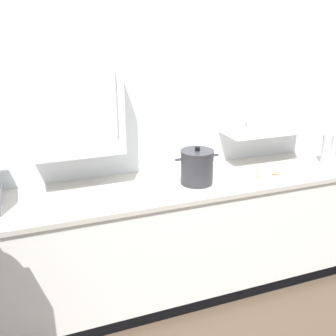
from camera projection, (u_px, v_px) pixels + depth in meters
The scene contains 5 objects.
back_wall_tiled at pixel (169, 123), 3.03m from camera, with size 4.25×0.44×2.54m.
counter_unit at pixel (184, 237), 3.04m from camera, with size 3.88×0.67×0.95m.
thermos_flask at pixel (327, 149), 3.23m from camera, with size 0.09×0.09×0.25m.
wooden_spoon at pixel (267, 173), 3.03m from camera, with size 0.22×0.21×0.02m.
stock_pot at pixel (197, 167), 2.82m from camera, with size 0.34×0.25×0.28m.
Camera 1 is at (-1.03, -1.75, 2.07)m, focal length 40.76 mm.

